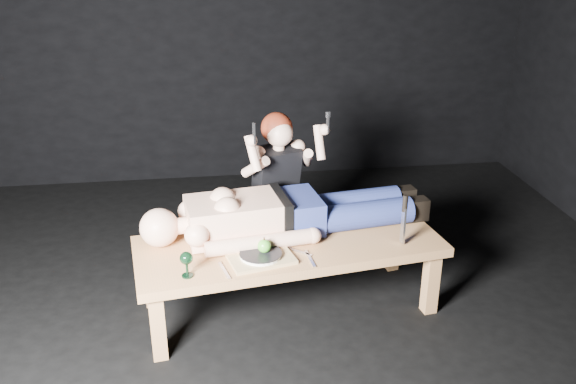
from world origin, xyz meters
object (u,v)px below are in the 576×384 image
object	(u,v)px
table	(289,275)
lying_man	(291,208)
serving_tray	(261,258)
kneeling_woman	(272,187)
carving_knife	(404,220)
goblet	(187,264)

from	to	relation	value
table	lying_man	size ratio (longest dim) A/B	0.91
table	serving_tray	xyz separation A→B (m)	(-0.19, -0.18, 0.24)
lying_man	kneeling_woman	size ratio (longest dim) A/B	1.74
lying_man	kneeling_woman	world-z (taller)	kneeling_woman
serving_tray	carving_knife	xyz separation A→B (m)	(0.83, 0.07, 0.14)
lying_man	carving_knife	world-z (taller)	carving_knife
kneeling_woman	goblet	world-z (taller)	kneeling_woman
lying_man	goblet	xyz separation A→B (m)	(-0.62, -0.48, -0.07)
table	lying_man	xyz separation A→B (m)	(0.04, 0.17, 0.37)
carving_knife	serving_tray	bearing A→B (deg)	176.52
goblet	carving_knife	xyz separation A→B (m)	(1.23, 0.20, 0.08)
lying_man	carving_knife	size ratio (longest dim) A/B	6.30
goblet	kneeling_woman	bearing A→B (deg)	58.11
table	lying_man	distance (m)	0.41
table	kneeling_woman	bearing A→B (deg)	85.39
lying_man	carving_knife	xyz separation A→B (m)	(0.61, -0.28, 0.01)
serving_tray	goblet	bearing A→B (deg)	-162.33
kneeling_woman	carving_knife	distance (m)	0.97
serving_tray	lying_man	bearing A→B (deg)	57.75
carving_knife	lying_man	bearing A→B (deg)	147.07
kneeling_woman	goblet	size ratio (longest dim) A/B	7.76
goblet	table	bearing A→B (deg)	27.71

